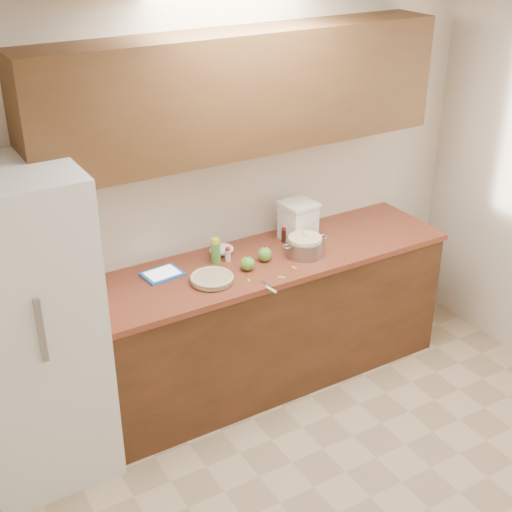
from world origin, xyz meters
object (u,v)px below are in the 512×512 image
colander (305,246)px  flour_canister (298,221)px  tablet (162,274)px  pie (212,279)px

colander → flour_canister: size_ratio=1.27×
tablet → pie: bearing=-52.5°
pie → tablet: 0.32m
pie → tablet: pie is taller
pie → tablet: bearing=133.6°
flour_canister → colander: bearing=-112.8°
colander → tablet: colander is taller
pie → colander: (0.68, 0.02, 0.04)m
flour_canister → pie: bearing=-163.1°
pie → flour_canister: size_ratio=1.02×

